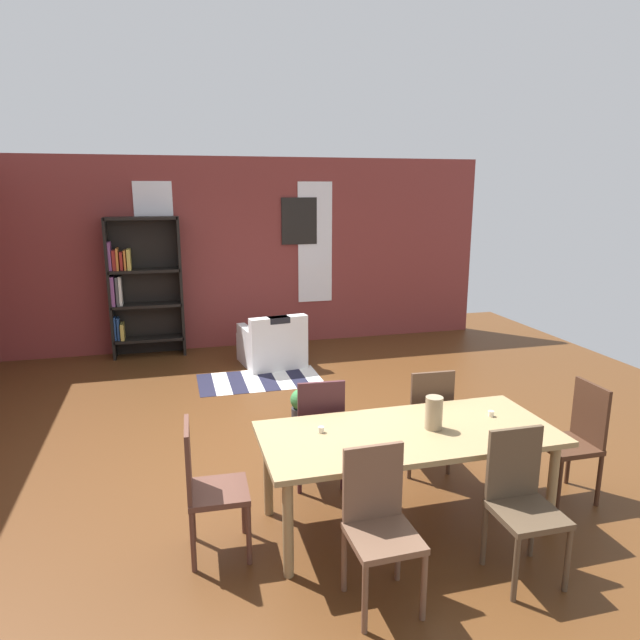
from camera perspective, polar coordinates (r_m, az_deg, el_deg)
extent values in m
plane|color=#512E15|center=(5.47, -2.46, -13.46)|extent=(10.35, 10.35, 0.00)
cube|color=brown|center=(8.93, -8.22, 6.60)|extent=(7.93, 0.12, 2.90)
cube|color=white|center=(8.79, -16.12, 7.07)|extent=(0.55, 0.02, 1.89)
cube|color=white|center=(9.07, -0.50, 7.75)|extent=(0.55, 0.02, 1.89)
cube|color=#967C52|center=(4.24, 8.83, -11.20)|extent=(2.14, 0.94, 0.04)
cylinder|color=#967C52|center=(3.84, -3.22, -20.07)|extent=(0.07, 0.07, 0.69)
cylinder|color=#967C52|center=(4.57, 22.25, -15.26)|extent=(0.07, 0.07, 0.69)
cylinder|color=#967C52|center=(4.47, -5.24, -14.97)|extent=(0.07, 0.07, 0.69)
cylinder|color=#967C52|center=(5.11, 17.19, -11.74)|extent=(0.07, 0.07, 0.69)
cylinder|color=#998466|center=(4.26, 11.34, -9.11)|extent=(0.13, 0.13, 0.24)
cylinder|color=silver|center=(4.15, 0.12, -10.93)|extent=(0.04, 0.04, 0.04)
cylinder|color=silver|center=(4.62, 16.76, -8.98)|extent=(0.04, 0.04, 0.04)
cube|color=brown|center=(3.98, 20.08, -17.80)|extent=(0.40, 0.40, 0.04)
cube|color=brown|center=(4.00, 18.85, -13.50)|extent=(0.38, 0.03, 0.50)
cylinder|color=brown|center=(3.90, 19.02, -22.58)|extent=(0.04, 0.04, 0.43)
cylinder|color=brown|center=(4.08, 23.56, -21.20)|extent=(0.04, 0.04, 0.43)
cylinder|color=brown|center=(4.14, 16.14, -20.00)|extent=(0.04, 0.04, 0.43)
cylinder|color=brown|center=(4.32, 20.50, -18.87)|extent=(0.04, 0.04, 0.43)
cube|color=#402618|center=(5.02, 23.51, -11.46)|extent=(0.40, 0.40, 0.04)
cube|color=#402618|center=(5.04, 25.45, -8.48)|extent=(0.03, 0.38, 0.50)
cylinder|color=#402618|center=(5.14, 20.38, -13.45)|extent=(0.04, 0.04, 0.43)
cylinder|color=#402618|center=(4.89, 22.84, -15.12)|extent=(0.04, 0.04, 0.43)
cylinder|color=#402618|center=(5.35, 23.64, -12.71)|extent=(0.04, 0.04, 0.43)
cylinder|color=#402618|center=(5.10, 26.17, -14.24)|extent=(0.04, 0.04, 0.43)
cube|color=#3F1F24|center=(4.86, -0.30, -11.09)|extent=(0.43, 0.43, 0.04)
cube|color=#3F1F24|center=(4.60, 0.13, -9.18)|extent=(0.38, 0.06, 0.50)
cylinder|color=#3F1F24|center=(5.16, 1.33, -12.51)|extent=(0.04, 0.04, 0.43)
cylinder|color=#3F1F24|center=(5.10, -2.73, -12.83)|extent=(0.04, 0.04, 0.43)
cylinder|color=#3F1F24|center=(4.84, 2.28, -14.31)|extent=(0.04, 0.04, 0.43)
cylinder|color=#3F1F24|center=(4.78, -2.07, -14.70)|extent=(0.04, 0.04, 0.43)
cube|color=#4C3526|center=(5.17, 10.23, -9.79)|extent=(0.42, 0.42, 0.04)
cube|color=#4C3526|center=(4.92, 11.18, -7.91)|extent=(0.38, 0.05, 0.50)
cylinder|color=#4C3526|center=(5.48, 11.17, -11.14)|extent=(0.04, 0.04, 0.43)
cylinder|color=#4C3526|center=(5.36, 7.56, -11.60)|extent=(0.04, 0.04, 0.43)
cylinder|color=#4C3526|center=(5.19, 12.79, -12.69)|extent=(0.04, 0.04, 0.43)
cylinder|color=#4C3526|center=(5.05, 8.99, -13.24)|extent=(0.04, 0.04, 0.43)
cube|color=brown|center=(3.58, 6.39, -20.87)|extent=(0.41, 0.41, 0.04)
cube|color=brown|center=(3.59, 5.32, -16.01)|extent=(0.38, 0.04, 0.50)
cylinder|color=brown|center=(3.53, 4.52, -26.14)|extent=(0.04, 0.04, 0.43)
cylinder|color=brown|center=(3.65, 10.36, -24.83)|extent=(0.04, 0.04, 0.43)
cylinder|color=brown|center=(3.79, 2.44, -22.88)|extent=(0.04, 0.04, 0.43)
cylinder|color=brown|center=(3.91, 7.84, -21.83)|extent=(0.04, 0.04, 0.43)
cube|color=brown|center=(4.05, -10.15, -16.58)|extent=(0.41, 0.41, 0.04)
cube|color=brown|center=(3.94, -13.07, -13.56)|extent=(0.04, 0.38, 0.50)
cylinder|color=brown|center=(4.03, -7.15, -20.57)|extent=(0.04, 0.04, 0.43)
cylinder|color=brown|center=(4.33, -7.65, -17.96)|extent=(0.04, 0.04, 0.43)
cylinder|color=brown|center=(4.02, -12.61, -20.89)|extent=(0.04, 0.04, 0.43)
cylinder|color=brown|center=(4.33, -12.65, -18.25)|extent=(0.04, 0.04, 0.43)
cube|color=black|center=(8.71, -20.32, 2.89)|extent=(0.04, 0.32, 2.04)
cube|color=black|center=(8.67, -13.75, 3.29)|extent=(0.04, 0.32, 2.04)
cube|color=black|center=(8.83, -17.01, 3.27)|extent=(1.04, 0.01, 2.04)
cube|color=black|center=(8.83, -16.71, -1.80)|extent=(1.00, 0.32, 0.04)
cube|color=#284C8C|center=(8.81, -19.81, -0.77)|extent=(0.03, 0.18, 0.34)
cube|color=#284C8C|center=(8.81, -19.54, -0.81)|extent=(0.03, 0.18, 0.32)
cube|color=gold|center=(8.82, -19.17, -1.07)|extent=(0.05, 0.25, 0.24)
cube|color=black|center=(8.72, -16.93, 1.45)|extent=(1.00, 0.32, 0.04)
cube|color=#8C4C8C|center=(8.70, -20.02, 2.77)|extent=(0.05, 0.26, 0.43)
cube|color=#4C4C51|center=(8.70, -19.63, 2.76)|extent=(0.03, 0.25, 0.42)
cube|color=white|center=(8.70, -19.36, 2.79)|extent=(0.04, 0.20, 0.42)
cube|color=black|center=(8.63, -17.16, 4.77)|extent=(1.00, 0.32, 0.04)
cube|color=#8C4C8C|center=(8.64, -20.31, 6.03)|extent=(0.04, 0.21, 0.40)
cube|color=#B22D28|center=(8.64, -19.92, 5.65)|extent=(0.05, 0.20, 0.28)
cube|color=orange|center=(8.63, -19.63, 5.77)|extent=(0.03, 0.25, 0.31)
cube|color=#B22D28|center=(8.63, -19.28, 5.61)|extent=(0.04, 0.18, 0.26)
cube|color=orange|center=(8.63, -18.94, 5.72)|extent=(0.03, 0.24, 0.28)
cube|color=gold|center=(8.62, -18.59, 5.79)|extent=(0.05, 0.26, 0.30)
cube|color=black|center=(8.56, -17.49, 9.71)|extent=(1.00, 0.32, 0.04)
cube|color=silver|center=(8.10, -4.89, -3.02)|extent=(0.91, 0.91, 0.40)
cube|color=silver|center=(7.71, -4.18, -0.95)|extent=(0.81, 0.28, 0.35)
cube|color=silver|center=(8.14, -2.66, -0.90)|extent=(0.23, 0.73, 0.15)
cube|color=silver|center=(7.93, -7.26, -1.37)|extent=(0.23, 0.73, 0.15)
cube|color=black|center=(7.68, -4.19, 0.03)|extent=(0.30, 0.21, 0.08)
cylinder|color=#333338|center=(6.17, -1.91, -9.45)|extent=(0.21, 0.21, 0.16)
sphere|color=#387F42|center=(6.11, -1.92, -7.98)|extent=(0.23, 0.23, 0.23)
cube|color=#1E1E33|center=(7.41, -11.36, -6.37)|extent=(0.20, 0.89, 0.01)
cube|color=white|center=(7.42, -9.83, -6.27)|extent=(0.20, 0.89, 0.01)
cube|color=#1E1E33|center=(7.44, -8.31, -6.16)|extent=(0.20, 0.89, 0.01)
cube|color=white|center=(7.46, -6.79, -6.06)|extent=(0.20, 0.89, 0.01)
cube|color=#1E1E33|center=(7.49, -5.29, -5.95)|extent=(0.20, 0.89, 0.01)
cube|color=white|center=(7.53, -3.80, -5.83)|extent=(0.20, 0.89, 0.01)
cube|color=#1E1E33|center=(7.56, -2.32, -5.71)|extent=(0.20, 0.89, 0.01)
cube|color=white|center=(7.61, -0.86, -5.59)|extent=(0.20, 0.89, 0.01)
cube|color=black|center=(8.98, -2.10, 9.88)|extent=(0.56, 0.03, 0.72)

